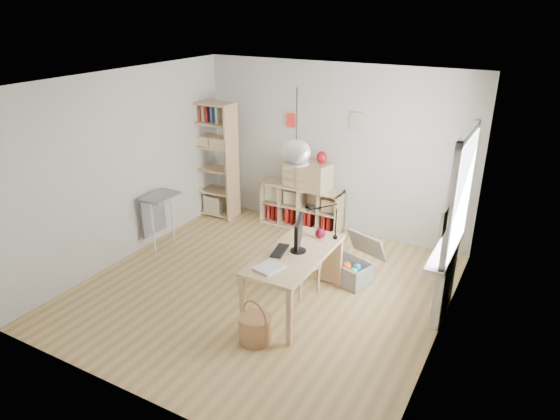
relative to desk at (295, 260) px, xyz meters
The scene contains 20 objects.
ground 0.87m from the desk, 164.74° to the left, with size 4.50×4.50×0.00m, color tan.
room_shell 1.34m from the desk, 164.74° to the left, with size 4.50×4.50×4.50m.
window_unit 2.04m from the desk, 24.12° to the left, with size 0.07×1.16×1.46m.
radiator 1.82m from the desk, 24.58° to the left, with size 0.10×0.80×0.80m, color white.
windowsill 1.77m from the desk, 25.25° to the left, with size 0.22×1.20×0.06m, color white.
desk is the anchor object (origin of this frame).
cube_shelf 2.48m from the desk, 114.61° to the left, with size 1.40×0.38×0.72m.
tall_bookshelf 3.27m from the desk, 142.99° to the left, with size 0.80×0.38×2.00m.
side_table 2.64m from the desk, 169.06° to the left, with size 0.40×0.55×0.85m.
chair 0.46m from the desk, 98.57° to the left, with size 0.48×0.48×0.75m.
wicker_basket 0.95m from the desk, 94.89° to the right, with size 0.37×0.37×0.51m.
storage_chest 1.13m from the desk, 67.80° to the left, with size 0.76×0.81×0.61m.
monitor 0.33m from the desk, 74.45° to the left, with size 0.20×0.47×0.42m.
keyboard 0.21m from the desk, 163.18° to the right, with size 0.14×0.37×0.02m, color black.
task_lamp 0.67m from the desk, 82.68° to the left, with size 0.41×0.15×0.44m.
yarn_ball 0.56m from the desk, 79.74° to the left, with size 0.13×0.13×0.13m, color #48091A.
paper_tray 0.49m from the desk, 99.35° to the right, with size 0.25×0.31×0.03m, color white.
drawer_chest 2.39m from the desk, 112.36° to the left, with size 0.78×0.36×0.45m, color tan.
red_vase 2.37m from the desk, 106.72° to the left, with size 0.16×0.16×0.20m, color maroon.
potted_plant 1.95m from the desk, 35.02° to the left, with size 0.30×0.26×0.33m, color #296124.
Camera 1 is at (2.95, -4.87, 3.53)m, focal length 32.00 mm.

